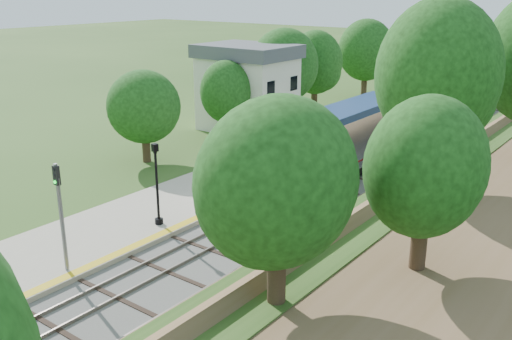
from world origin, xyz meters
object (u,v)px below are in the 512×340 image
Objects in this scene: signal_gantry at (505,65)px; signal_farside at (422,140)px; train at (501,75)px; station_building at (247,87)px; signal_platform at (60,206)px; lamppost_far at (157,189)px.

signal_gantry is 33.27m from signal_farside.
train is at bearing 98.41° from signal_farside.
signal_platform is at bearing -68.39° from station_building.
signal_platform is (-2.90, -61.89, 1.19)m from train.
signal_platform is at bearing -92.68° from train.
signal_platform is at bearing -85.27° from lamppost_far.
station_building reaches higher than signal_platform.
signal_platform reaches higher than train.
signal_platform is at bearing -95.79° from signal_gantry.
signal_farside is (9.63, 13.54, 1.48)m from lamppost_far.
signal_farside reaches higher than lamppost_far.
train is at bearing 105.54° from signal_gantry.
station_building is 0.08× the size of train.
station_building reaches higher than lamppost_far.
signal_gantry is 1.34× the size of signal_farside.
signal_farside is (9.10, 19.96, 0.35)m from signal_platform.
lamppost_far is (10.57, -21.60, -1.63)m from station_building.
signal_gantry is at bearing 84.21° from signal_platform.
signal_farside is at bearing -83.56° from signal_gantry.
train is 16.98× the size of signal_farside.
lamppost_far is at bearing -125.42° from signal_farside.
signal_gantry is 1.61× the size of signal_platform.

